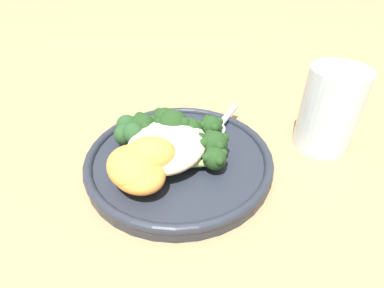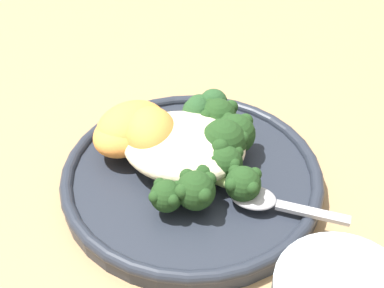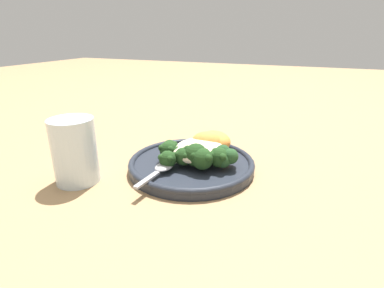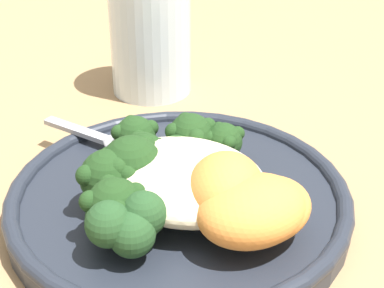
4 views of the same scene
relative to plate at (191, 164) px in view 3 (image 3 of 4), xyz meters
name	(u,v)px [view 3 (image 3 of 4)]	position (x,y,z in m)	size (l,w,h in m)	color
ground_plane	(184,171)	(0.01, -0.01, -0.01)	(4.00, 4.00, 0.00)	#9E7A51
plate	(191,164)	(0.00, 0.00, 0.00)	(0.24, 0.24, 0.02)	#232833
quinoa_mound	(199,150)	(-0.01, 0.01, 0.03)	(0.11, 0.10, 0.03)	beige
broccoli_stalk_0	(179,148)	(-0.02, -0.03, 0.02)	(0.05, 0.11, 0.03)	#9EBC66
broccoli_stalk_1	(176,150)	(0.00, -0.03, 0.03)	(0.08, 0.09, 0.03)	#9EBC66
broccoli_stalk_2	(187,153)	(0.00, -0.01, 0.02)	(0.09, 0.07, 0.03)	#9EBC66
broccoli_stalk_3	(178,157)	(0.03, -0.02, 0.02)	(0.12, 0.07, 0.03)	#9EBC66
broccoli_stalk_4	(188,155)	(0.02, 0.00, 0.03)	(0.11, 0.05, 0.03)	#9EBC66
broccoli_stalk_5	(197,154)	(0.02, 0.02, 0.03)	(0.09, 0.05, 0.04)	#9EBC66
broccoli_stalk_6	(203,158)	(0.02, 0.03, 0.03)	(0.10, 0.05, 0.04)	#9EBC66
broccoli_stalk_7	(216,156)	(0.01, 0.05, 0.03)	(0.08, 0.08, 0.04)	#9EBC66
sweet_potato_chunk_0	(212,141)	(-0.07, 0.02, 0.03)	(0.07, 0.05, 0.03)	orange
sweet_potato_chunk_1	(215,141)	(-0.06, 0.03, 0.03)	(0.07, 0.06, 0.04)	orange
sweet_potato_chunk_2	(207,142)	(-0.04, 0.02, 0.03)	(0.06, 0.05, 0.04)	orange
kale_tuft	(225,156)	(0.00, 0.07, 0.03)	(0.05, 0.05, 0.03)	#234723
spoon	(161,169)	(0.07, -0.03, 0.01)	(0.10, 0.03, 0.01)	#A3A3A8
water_glass	(75,151)	(0.12, -0.17, 0.05)	(0.08, 0.08, 0.12)	silver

